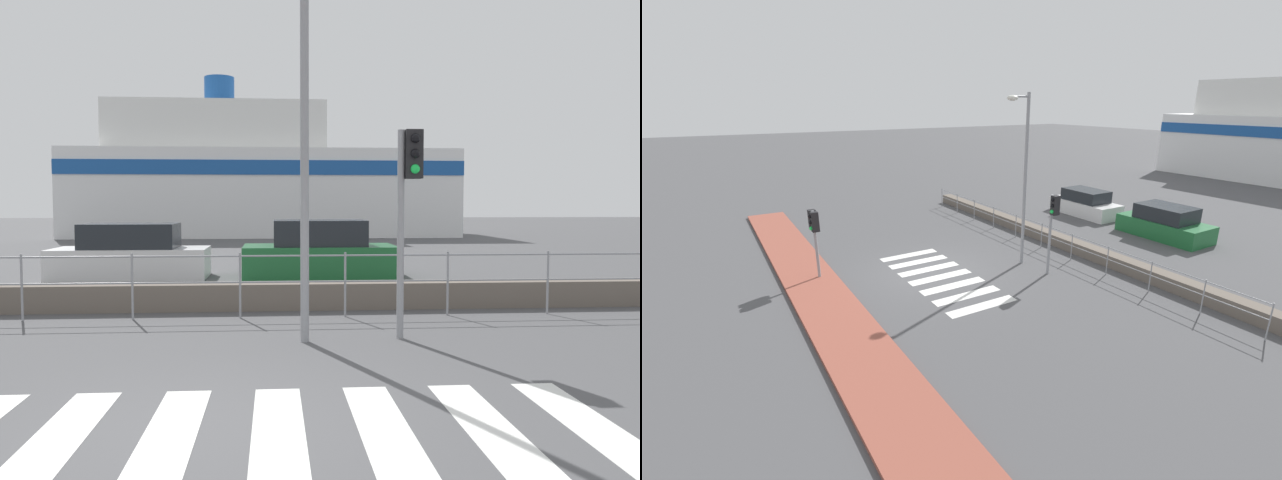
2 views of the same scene
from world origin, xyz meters
TOP-DOWN VIEW (x-y plane):
  - ground_plane at (0.00, 0.00)m, footprint 160.00×160.00m
  - crosswalk at (0.60, 0.00)m, footprint 5.85×2.40m
  - seawall at (0.00, 6.15)m, footprint 19.67×0.55m
  - harbor_fence at (0.00, 5.28)m, footprint 17.74×0.04m
  - traffic_light_far at (2.46, 3.51)m, footprint 0.34×0.32m
  - streetlamp at (0.99, 3.24)m, footprint 0.32×0.98m
  - ferry_boat at (-0.54, 33.24)m, footprint 22.25×8.70m
  - parked_car_white at (-3.12, 11.22)m, footprint 3.93×1.72m
  - parked_car_green at (1.76, 11.22)m, footprint 3.99×1.88m

SIDE VIEW (x-z plane):
  - ground_plane at x=0.00m, z-range 0.00..0.00m
  - crosswalk at x=0.60m, z-range 0.00..0.01m
  - seawall at x=0.00m, z-range 0.00..0.48m
  - parked_car_white at x=-3.12m, z-range -0.10..1.30m
  - parked_car_green at x=1.76m, z-range -0.11..1.37m
  - harbor_fence at x=0.00m, z-range 0.17..1.27m
  - traffic_light_far at x=2.46m, z-range 0.69..3.64m
  - ferry_boat at x=-0.54m, z-range -1.48..8.04m
  - streetlamp at x=0.99m, z-range 0.72..7.07m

